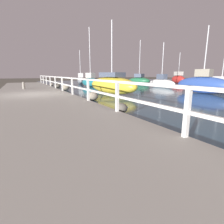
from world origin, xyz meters
name	(u,v)px	position (x,y,z in m)	size (l,w,h in m)	color
ground_plane	(34,98)	(0.00, 0.00, 0.00)	(120.00, 120.00, 0.00)	#4C473D
dock_walkway	(34,96)	(0.00, 0.00, 0.14)	(4.65, 36.00, 0.28)	#9E998E
railing	(67,82)	(2.23, 0.00, 1.02)	(0.10, 32.50, 1.09)	white
boulder_water_edge	(121,108)	(2.85, -6.60, 0.21)	(0.56, 0.51, 0.42)	#666056
boulder_downstream	(57,86)	(3.06, 7.95, 0.26)	(0.71, 0.64, 0.53)	#666056
boulder_near_dock	(93,96)	(3.13, -2.71, 0.27)	(0.71, 0.64, 0.53)	gray
boulder_mid_strip	(52,84)	(3.15, 12.36, 0.19)	(0.51, 0.46, 0.39)	gray
boulder_far_strip	(66,87)	(3.27, 4.87, 0.30)	(0.79, 0.71, 0.59)	gray
boulder_upstream	(59,85)	(4.06, 12.07, 0.14)	(0.39, 0.35, 0.29)	gray
mooring_bollard	(24,85)	(-0.45, 4.83, 0.60)	(0.24, 0.24, 0.64)	gray
sailboat_black	(221,84)	(18.16, -1.60, 0.55)	(1.95, 4.79, 6.34)	black
sailboat_blue	(203,84)	(12.71, -3.27, 0.78)	(1.69, 4.62, 5.28)	#2D4C9E
sailboat_white	(162,82)	(14.77, 3.68, 0.59)	(1.11, 4.49, 5.23)	white
sailboat_yellow	(112,85)	(5.79, -0.21, 0.75)	(2.59, 5.60, 5.52)	gold
sailboat_red	(178,79)	(23.35, 8.79, 0.80)	(2.14, 3.54, 5.04)	red
sailboat_green	(139,80)	(16.09, 10.06, 0.64)	(2.85, 4.09, 6.59)	#236B42
sailboat_teal	(91,81)	(7.20, 8.20, 0.70)	(1.97, 3.29, 6.99)	#1E707A
sailboat_gray	(81,80)	(8.11, 14.99, 0.67)	(2.12, 4.39, 5.23)	gray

